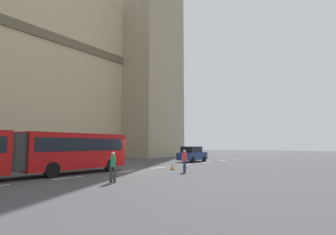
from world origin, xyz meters
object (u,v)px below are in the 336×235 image
Objects in this scene: traffic_cone_west at (172,166)px; traffic_cone_middle at (184,164)px; articulated_bus at (11,150)px; pedestrian_by_kerb at (184,160)px; sedan_lead at (192,154)px; pedestrian_near_cones at (113,166)px.

traffic_cone_west is 1.00× the size of traffic_cone_middle.
traffic_cone_west is at bearing -20.71° from articulated_bus.
sedan_lead is at bearing 28.51° from pedestrian_by_kerb.
pedestrian_near_cones is 6.93m from pedestrian_by_kerb.
articulated_bus is at bearing 159.29° from traffic_cone_west.
traffic_cone_middle is 10.66m from pedestrian_near_cones.
pedestrian_near_cones is (-8.14, -1.74, 0.63)m from traffic_cone_west.
sedan_lead reaches higher than traffic_cone_middle.
traffic_cone_west is at bearing -157.77° from sedan_lead.
pedestrian_near_cones is (-10.44, -2.04, 0.63)m from traffic_cone_middle.
pedestrian_near_cones is 1.00× the size of pedestrian_by_kerb.
traffic_cone_west is 2.41m from pedestrian_by_kerb.
traffic_cone_west is (-9.87, -4.03, -0.63)m from sedan_lead.
pedestrian_near_cones is at bearing -168.96° from traffic_cone_middle.
articulated_bus reaches higher than sedan_lead.
pedestrian_near_cones reaches higher than traffic_cone_middle.
sedan_lead reaches higher than pedestrian_by_kerb.
traffic_cone_middle is 0.34× the size of pedestrian_by_kerb.
traffic_cone_middle is at bearing -153.72° from sedan_lead.
traffic_cone_middle is 4.24m from pedestrian_by_kerb.
pedestrian_near_cones is (-18.01, -5.78, -0.00)m from sedan_lead.
pedestrian_by_kerb is at bearing -32.18° from articulated_bus.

